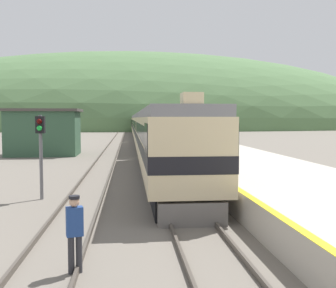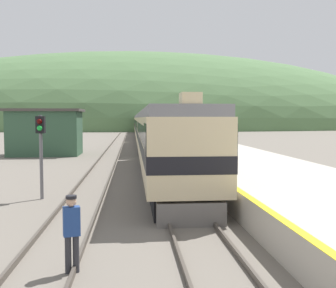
{
  "view_description": "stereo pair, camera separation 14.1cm",
  "coord_description": "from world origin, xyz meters",
  "px_view_note": "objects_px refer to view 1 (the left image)",
  "views": [
    {
      "loc": [
        -1.98,
        0.84,
        3.42
      ],
      "look_at": [
        -0.29,
        17.86,
        2.28
      ],
      "focal_mm": 42.0,
      "sensor_mm": 36.0,
      "label": 1
    },
    {
      "loc": [
        -1.84,
        0.82,
        3.42
      ],
      "look_at": [
        -0.29,
        17.86,
        2.28
      ],
      "focal_mm": 42.0,
      "sensor_mm": 36.0,
      "label": 2
    }
  ],
  "objects_px": {
    "carriage_second": "(147,130)",
    "track_worker": "(75,229)",
    "carriage_third": "(141,126)",
    "carriage_fourth": "(138,124)",
    "signal_post_siding": "(40,139)",
    "express_train_lead_car": "(165,141)"
  },
  "relations": [
    {
      "from": "carriage_third",
      "to": "express_train_lead_car",
      "type": "bearing_deg",
      "value": -90.0
    },
    {
      "from": "express_train_lead_car",
      "to": "signal_post_siding",
      "type": "distance_m",
      "value": 7.67
    },
    {
      "from": "carriage_second",
      "to": "signal_post_siding",
      "type": "bearing_deg",
      "value": -101.48
    },
    {
      "from": "carriage_fourth",
      "to": "express_train_lead_car",
      "type": "bearing_deg",
      "value": -90.0
    },
    {
      "from": "carriage_third",
      "to": "carriage_fourth",
      "type": "xyz_separation_m",
      "value": [
        0.0,
        23.57,
        0.0
      ]
    },
    {
      "from": "carriage_fourth",
      "to": "signal_post_siding",
      "type": "bearing_deg",
      "value": -94.32
    },
    {
      "from": "carriage_second",
      "to": "track_worker",
      "type": "bearing_deg",
      "value": -95.05
    },
    {
      "from": "carriage_second",
      "to": "carriage_third",
      "type": "height_order",
      "value": "same"
    },
    {
      "from": "express_train_lead_car",
      "to": "carriage_third",
      "type": "bearing_deg",
      "value": 90.0
    },
    {
      "from": "express_train_lead_car",
      "to": "carriage_third",
      "type": "xyz_separation_m",
      "value": [
        0.0,
        46.29,
        -0.01
      ]
    },
    {
      "from": "express_train_lead_car",
      "to": "carriage_second",
      "type": "distance_m",
      "value": 22.72
    },
    {
      "from": "carriage_second",
      "to": "carriage_third",
      "type": "bearing_deg",
      "value": 90.0
    },
    {
      "from": "signal_post_siding",
      "to": "carriage_second",
      "type": "bearing_deg",
      "value": 78.52
    },
    {
      "from": "carriage_fourth",
      "to": "signal_post_siding",
      "type": "relative_size",
      "value": 6.4
    },
    {
      "from": "express_train_lead_car",
      "to": "track_worker",
      "type": "bearing_deg",
      "value": -103.45
    },
    {
      "from": "signal_post_siding",
      "to": "track_worker",
      "type": "xyz_separation_m",
      "value": [
        2.48,
        -8.14,
        -1.57
      ]
    },
    {
      "from": "carriage_second",
      "to": "track_worker",
      "type": "height_order",
      "value": "carriage_second"
    },
    {
      "from": "carriage_second",
      "to": "track_worker",
      "type": "distance_m",
      "value": 36.18
    },
    {
      "from": "express_train_lead_car",
      "to": "track_worker",
      "type": "relative_size",
      "value": 11.88
    },
    {
      "from": "carriage_fourth",
      "to": "track_worker",
      "type": "relative_size",
      "value": 13.12
    },
    {
      "from": "signal_post_siding",
      "to": "track_worker",
      "type": "height_order",
      "value": "signal_post_siding"
    },
    {
      "from": "carriage_fourth",
      "to": "track_worker",
      "type": "height_order",
      "value": "carriage_fourth"
    }
  ]
}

